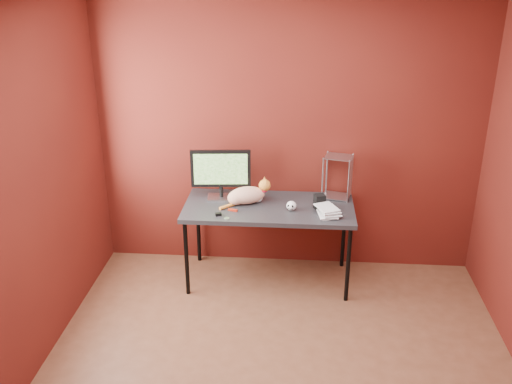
# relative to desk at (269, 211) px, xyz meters

# --- Properties ---
(room) EXTENTS (3.52, 3.52, 2.61)m
(room) POSITION_rel_desk_xyz_m (0.15, -1.37, 0.75)
(room) COLOR #552F1D
(room) RESTS_ON ground
(desk) EXTENTS (1.50, 0.70, 0.75)m
(desk) POSITION_rel_desk_xyz_m (0.00, 0.00, 0.00)
(desk) COLOR black
(desk) RESTS_ON ground
(monitor) EXTENTS (0.54, 0.19, 0.46)m
(monitor) POSITION_rel_desk_xyz_m (-0.44, 0.13, 0.31)
(monitor) COLOR #A2A1A6
(monitor) RESTS_ON desk
(cat) EXTENTS (0.44, 0.31, 0.23)m
(cat) POSITION_rel_desk_xyz_m (-0.20, 0.04, 0.13)
(cat) COLOR #C75B2A
(cat) RESTS_ON desk
(skull_mug) EXTENTS (0.09, 0.09, 0.08)m
(skull_mug) POSITION_rel_desk_xyz_m (0.20, -0.08, 0.09)
(skull_mug) COLOR white
(skull_mug) RESTS_ON desk
(speaker) EXTENTS (0.11, 0.11, 0.12)m
(speaker) POSITION_rel_desk_xyz_m (0.44, -0.00, 0.11)
(speaker) COLOR black
(speaker) RESTS_ON desk
(book_stack) EXTENTS (0.23, 0.25, 0.83)m
(book_stack) POSITION_rel_desk_xyz_m (0.45, -0.16, 0.47)
(book_stack) COLOR beige
(book_stack) RESTS_ON desk
(wire_rack) EXTENTS (0.27, 0.24, 0.40)m
(wire_rack) POSITION_rel_desk_xyz_m (0.60, 0.24, 0.25)
(wire_rack) COLOR #A2A1A6
(wire_rack) RESTS_ON desk
(pocket_knife) EXTENTS (0.09, 0.04, 0.02)m
(pocket_knife) POSITION_rel_desk_xyz_m (-0.31, -0.13, 0.06)
(pocket_knife) COLOR #A51F0C
(pocket_knife) RESTS_ON desk
(black_gadget) EXTENTS (0.06, 0.05, 0.02)m
(black_gadget) POSITION_rel_desk_xyz_m (-0.42, -0.24, 0.06)
(black_gadget) COLOR black
(black_gadget) RESTS_ON desk
(washer) EXTENTS (0.04, 0.04, 0.00)m
(washer) POSITION_rel_desk_xyz_m (-0.34, -0.29, 0.05)
(washer) COLOR #A2A1A6
(washer) RESTS_ON desk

